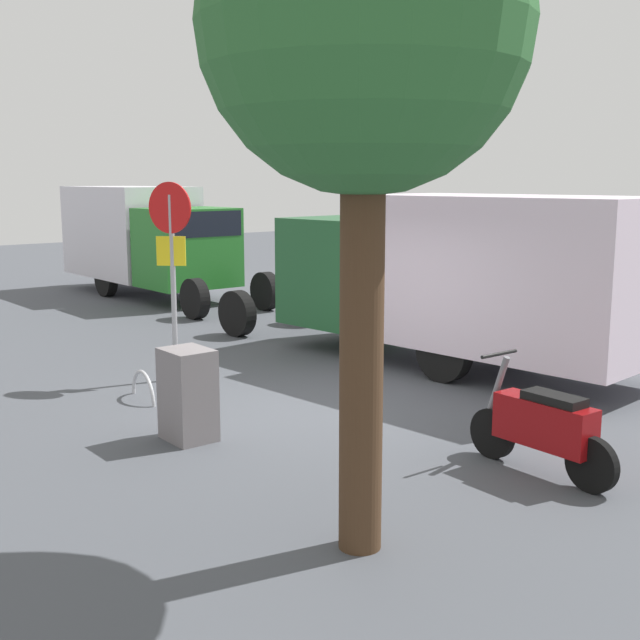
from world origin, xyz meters
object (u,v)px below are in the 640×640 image
box_truck_far (147,236)px  stop_sign (172,250)px  motorcycle (543,427)px  street_tree (364,34)px  bike_rack_hoop (144,400)px  utility_cabinet (188,395)px  box_truck_near (453,271)px

box_truck_far → stop_sign: size_ratio=2.46×
motorcycle → street_tree: size_ratio=0.33×
street_tree → bike_rack_hoop: (5.25, -0.80, -4.10)m
street_tree → utility_cabinet: street_tree is taller
box_truck_near → box_truck_far: (10.48, -0.16, 0.01)m
motorcycle → utility_cabinet: bearing=35.7°
stop_sign → bike_rack_hoop: 2.32m
stop_sign → street_tree: (-5.97, 1.73, 2.11)m
box_truck_near → utility_cabinet: (-0.51, 5.30, -1.02)m
utility_cabinet → stop_sign: bearing=-27.2°
bike_rack_hoop → stop_sign: bearing=-52.4°
street_tree → bike_rack_hoop: 6.71m
street_tree → utility_cabinet: size_ratio=4.99×
motorcycle → box_truck_far: bearing=-10.0°
box_truck_near → street_tree: street_tree is taller
box_truck_near → box_truck_far: 10.48m
motorcycle → stop_sign: (5.98, 0.84, 1.48)m
utility_cabinet → street_tree: bearing=173.4°
box_truck_near → street_tree: size_ratio=1.52×
box_truck_near → bike_rack_hoop: box_truck_near is taller
utility_cabinet → box_truck_far: bearing=-26.4°
box_truck_near → motorcycle: 5.09m
box_truck_far → stop_sign: (-8.39, 4.12, 0.41)m
motorcycle → stop_sign: size_ratio=0.61×
stop_sign → bike_rack_hoop: (-0.72, 0.93, -2.00)m
box_truck_near → street_tree: bearing=120.4°
utility_cabinet → bike_rack_hoop: (1.89, -0.41, -0.54)m
box_truck_far → stop_sign: 9.35m
box_truck_far → street_tree: street_tree is taller
box_truck_far → bike_rack_hoop: bearing=-28.2°
box_truck_far → utility_cabinet: box_truck_far is taller
box_truck_near → stop_sign: stop_sign is taller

